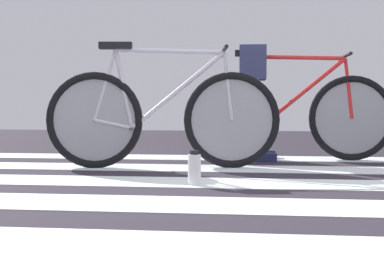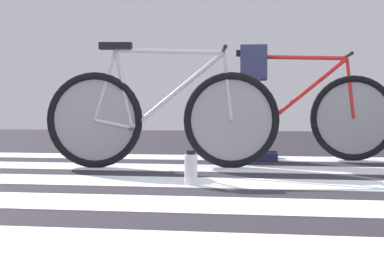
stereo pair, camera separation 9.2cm
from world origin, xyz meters
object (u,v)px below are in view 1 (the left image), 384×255
object	(u,v)px
bicycle_1_of_2	(163,116)
cyclist_2_of_2	(253,87)
bicycle_2_of_2	(290,115)
water_bottle	(194,169)

from	to	relation	value
bicycle_1_of_2	cyclist_2_of_2	xyz separation A→B (m)	(0.66, 0.71, 0.24)
cyclist_2_of_2	bicycle_2_of_2	bearing A→B (deg)	0.00
cyclist_2_of_2	water_bottle	size ratio (longest dim) A/B	4.65
bicycle_2_of_2	water_bottle	distance (m)	1.70
bicycle_1_of_2	water_bottle	xyz separation A→B (m)	(0.33, -0.84, -0.29)
bicycle_1_of_2	cyclist_2_of_2	size ratio (longest dim) A/B	1.80
bicycle_1_of_2	bicycle_2_of_2	size ratio (longest dim) A/B	1.00
water_bottle	cyclist_2_of_2	bearing A→B (deg)	77.74
bicycle_1_of_2	bicycle_2_of_2	world-z (taller)	same
water_bottle	bicycle_2_of_2	bearing A→B (deg)	67.36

